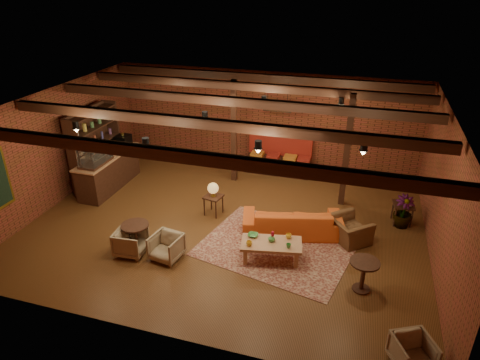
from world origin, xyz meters
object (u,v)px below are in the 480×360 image
(armchair_a, at_px, (131,241))
(armchair_far, at_px, (413,352))
(side_table_lamp, at_px, (213,191))
(plant_tall, at_px, (409,181))
(sofa, at_px, (292,220))
(armchair_b, at_px, (166,246))
(coffee_table, at_px, (271,244))
(round_table_right, at_px, (364,271))
(round_table_left, at_px, (136,233))
(armchair_right, at_px, (349,226))
(side_table_book, at_px, (403,205))

(armchair_a, distance_m, armchair_far, 6.31)
(side_table_lamp, xyz_separation_m, plant_tall, (4.89, 0.82, 0.59))
(sofa, height_order, armchair_b, sofa)
(coffee_table, height_order, round_table_right, coffee_table)
(sofa, height_order, side_table_lamp, side_table_lamp)
(sofa, relative_size, round_table_right, 3.44)
(round_table_left, height_order, armchair_far, round_table_left)
(armchair_right, bearing_deg, armchair_a, 72.00)
(sofa, xyz_separation_m, coffee_table, (-0.26, -1.25, 0.06))
(coffee_table, distance_m, plant_tall, 3.89)
(sofa, bearing_deg, side_table_book, -168.47)
(coffee_table, bearing_deg, side_table_lamp, 141.31)
(armchair_a, bearing_deg, round_table_left, -15.66)
(sofa, relative_size, armchair_b, 3.69)
(armchair_right, bearing_deg, round_table_left, 70.25)
(armchair_far, bearing_deg, coffee_table, 116.21)
(armchair_right, xyz_separation_m, armchair_far, (1.28, -3.52, -0.09))
(armchair_b, bearing_deg, round_table_left, -179.44)
(round_table_left, distance_m, round_table_right, 5.21)
(side_table_book, distance_m, round_table_right, 3.15)
(plant_tall, bearing_deg, armchair_a, -153.25)
(side_table_book, relative_size, round_table_right, 0.83)
(armchair_right, bearing_deg, round_table_right, 152.05)
(armchair_a, height_order, plant_tall, plant_tall)
(armchair_right, relative_size, side_table_book, 1.59)
(coffee_table, height_order, armchair_far, coffee_table)
(armchair_far, bearing_deg, armchair_right, 83.10)
(sofa, distance_m, side_table_book, 2.98)
(armchair_a, relative_size, round_table_right, 0.96)
(sofa, distance_m, round_table_right, 2.49)
(plant_tall, bearing_deg, round_table_right, -107.12)
(armchair_b, height_order, plant_tall, plant_tall)
(armchair_right, bearing_deg, coffee_table, 87.80)
(round_table_left, height_order, armchair_right, armchair_right)
(armchair_b, relative_size, armchair_right, 0.71)
(coffee_table, distance_m, side_table_lamp, 2.52)
(armchair_right, bearing_deg, plant_tall, -90.31)
(sofa, distance_m, armchair_b, 3.19)
(coffee_table, relative_size, side_table_lamp, 1.56)
(coffee_table, bearing_deg, round_table_right, -12.92)
(side_table_book, xyz_separation_m, round_table_right, (-0.88, -3.03, -0.05))
(armchair_a, bearing_deg, side_table_lamp, -33.03)
(coffee_table, xyz_separation_m, side_table_lamp, (-1.96, 1.57, 0.30))
(sofa, height_order, round_table_right, sofa)
(round_table_right, bearing_deg, side_table_book, 73.76)
(armchair_a, height_order, armchair_right, armchair_right)
(round_table_left, relative_size, side_table_book, 1.14)
(sofa, xyz_separation_m, side_table_lamp, (-2.22, 0.31, 0.36))
(round_table_right, bearing_deg, round_table_left, -179.58)
(sofa, height_order, round_table_left, sofa)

